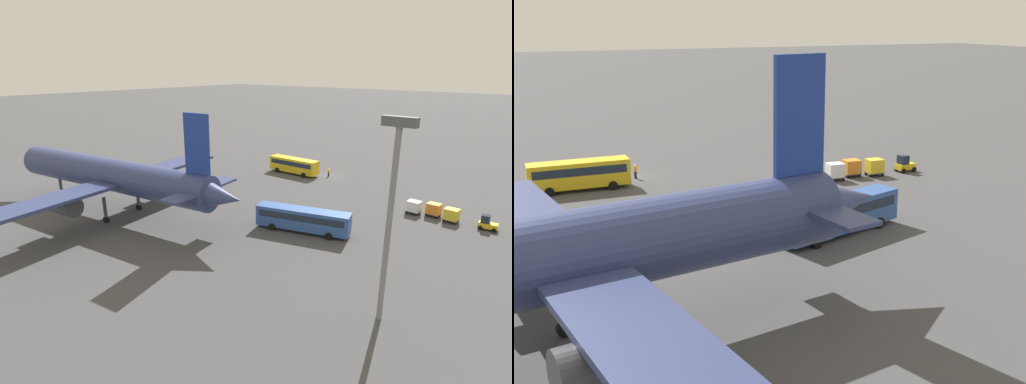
{
  "view_description": "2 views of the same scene",
  "coord_description": "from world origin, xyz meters",
  "views": [
    {
      "loc": [
        -40.24,
        70.81,
        21.97
      ],
      "look_at": [
        -1.99,
        25.84,
        3.16
      ],
      "focal_mm": 28.0,
      "sensor_mm": 36.0,
      "label": 1
    },
    {
      "loc": [
        15.47,
        74.51,
        18.66
      ],
      "look_at": [
        -5.34,
        27.92,
        4.63
      ],
      "focal_mm": 45.0,
      "sensor_mm": 36.0,
      "label": 2
    }
  ],
  "objects": [
    {
      "name": "airplane",
      "position": [
        13.37,
        40.8,
        6.17
      ],
      "size": [
        46.17,
        39.7,
        16.41
      ],
      "rotation": [
        0.0,
        0.0,
        0.16
      ],
      "color": "navy",
      "rests_on": "ground"
    },
    {
      "name": "cargo_cart_white",
      "position": [
        -21.28,
        10.95,
        1.19
      ],
      "size": [
        2.09,
        1.79,
        2.06
      ],
      "rotation": [
        0.0,
        0.0,
        -0.06
      ],
      "color": "#38383D",
      "rests_on": "ground"
    },
    {
      "name": "ground_plane",
      "position": [
        0.0,
        0.0,
        0.0
      ],
      "size": [
        600.0,
        600.0,
        0.0
      ],
      "primitive_type": "plane",
      "color": "#424244"
    },
    {
      "name": "baggage_tug",
      "position": [
        -31.38,
        10.57,
        0.94
      ],
      "size": [
        2.5,
        1.81,
        2.1
      ],
      "rotation": [
        0.0,
        0.0,
        0.09
      ],
      "color": "gold",
      "rests_on": "ground"
    },
    {
      "name": "cargo_cart_yellow",
      "position": [
        -26.75,
        10.92,
        1.19
      ],
      "size": [
        2.09,
        1.79,
        2.06
      ],
      "rotation": [
        0.0,
        0.0,
        -0.06
      ],
      "color": "#38383D",
      "rests_on": "ground"
    },
    {
      "name": "cargo_cart_orange",
      "position": [
        -24.02,
        10.15,
        1.19
      ],
      "size": [
        2.09,
        1.79,
        2.06
      ],
      "rotation": [
        0.0,
        0.0,
        -0.06
      ],
      "color": "#38383D",
      "rests_on": "ground"
    },
    {
      "name": "worker_person",
      "position": [
        -0.09,
        0.43,
        0.87
      ],
      "size": [
        0.38,
        0.38,
        1.74
      ],
      "color": "#1E1E2D",
      "rests_on": "ground"
    },
    {
      "name": "shuttle_bus_near",
      "position": [
        6.71,
        3.24,
        1.97
      ],
      "size": [
        10.9,
        3.06,
        3.29
      ],
      "rotation": [
        0.0,
        0.0,
        -0.0
      ],
      "color": "gold",
      "rests_on": "ground"
    },
    {
      "name": "shuttle_bus_far",
      "position": [
        -12.08,
        27.83,
        1.96
      ],
      "size": [
        13.12,
        6.17,
        3.28
      ],
      "rotation": [
        0.0,
        0.0,
        0.29
      ],
      "color": "#2D5199",
      "rests_on": "ground"
    }
  ]
}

